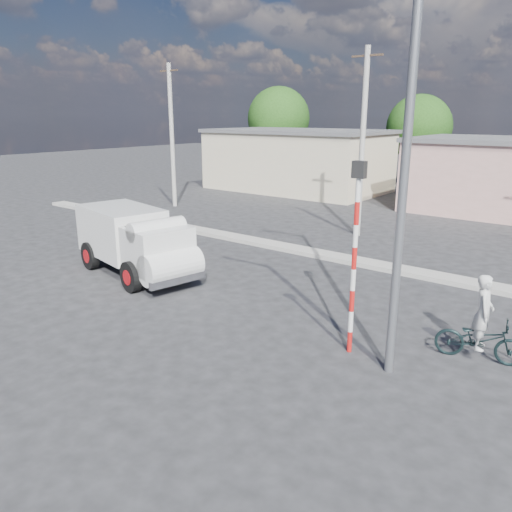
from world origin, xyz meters
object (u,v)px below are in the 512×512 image
Objects in this scene: bicycle at (480,340)px; streetlight at (399,132)px; truck at (136,241)px; traffic_pole at (355,243)px; cyclist at (482,325)px.

bicycle is 0.21× the size of streetlight.
traffic_pole reaches higher than truck.
bicycle is at bearing 48.44° from streetlight.
bicycle is 5.02m from streetlight.
bicycle is (10.81, 0.78, -0.73)m from truck.
bicycle is 0.43× the size of traffic_pole.
truck is at bearing 80.57° from bicycle.
truck is 10.06m from streetlight.
bicycle is 0.35m from cyclist.
streetlight is at bearing 5.64° from truck.
truck is 10.86m from bicycle.
truck is 1.28× the size of traffic_pole.
cyclist is 4.70m from streetlight.
traffic_pole is 0.48× the size of streetlight.
cyclist is at bearing -0.00° from bicycle.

